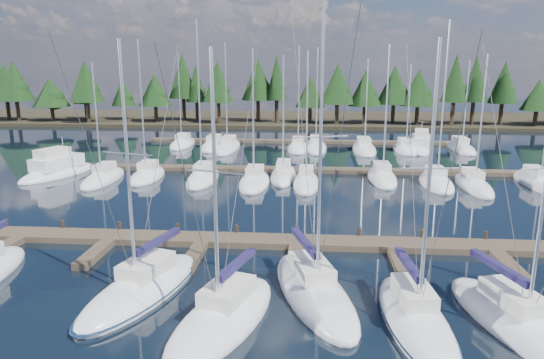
# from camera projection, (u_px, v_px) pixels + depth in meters

# --- Properties ---
(ground) EXTENTS (260.00, 260.00, 0.00)m
(ground) POSITION_uv_depth(u_px,v_px,m) (301.00, 196.00, 42.57)
(ground) COLOR black
(ground) RESTS_ON ground
(far_shore) EXTENTS (220.00, 30.00, 0.60)m
(far_shore) POSITION_uv_depth(u_px,v_px,m) (307.00, 119.00, 100.72)
(far_shore) COLOR #2C2618
(far_shore) RESTS_ON ground
(main_dock) EXTENTS (44.00, 6.13, 0.90)m
(main_dock) POSITION_uv_depth(u_px,v_px,m) (296.00, 245.00, 30.26)
(main_dock) COLOR brown
(main_dock) RESTS_ON ground
(back_docks) EXTENTS (50.00, 21.80, 0.40)m
(back_docks) POSITION_uv_depth(u_px,v_px,m) (304.00, 154.00, 61.53)
(back_docks) COLOR brown
(back_docks) RESTS_ON ground
(front_sailboat_1) EXTENTS (5.68, 9.95, 13.12)m
(front_sailboat_1) POSITION_uv_depth(u_px,v_px,m) (143.00, 288.00, 24.29)
(front_sailboat_1) COLOR white
(front_sailboat_1) RESTS_ON ground
(front_sailboat_2) EXTENTS (5.42, 9.01, 12.68)m
(front_sailboat_2) POSITION_uv_depth(u_px,v_px,m) (224.00, 317.00, 21.51)
(front_sailboat_2) COLOR white
(front_sailboat_2) RESTS_ON ground
(front_sailboat_3) EXTENTS (5.66, 10.00, 14.62)m
(front_sailboat_3) POSITION_uv_depth(u_px,v_px,m) (314.00, 291.00, 24.01)
(front_sailboat_3) COLOR white
(front_sailboat_3) RESTS_ON ground
(front_sailboat_4) EXTENTS (3.43, 9.09, 13.02)m
(front_sailboat_4) POSITION_uv_depth(u_px,v_px,m) (415.00, 319.00, 21.36)
(front_sailboat_4) COLOR white
(front_sailboat_4) RESTS_ON ground
(front_sailboat_5) EXTENTS (5.25, 9.73, 13.20)m
(front_sailboat_5) POSITION_uv_depth(u_px,v_px,m) (518.00, 324.00, 20.95)
(front_sailboat_5) COLOR white
(front_sailboat_5) RESTS_ON ground
(back_sailboat_rows) EXTENTS (44.68, 30.74, 16.13)m
(back_sailboat_rows) POSITION_uv_depth(u_px,v_px,m) (308.00, 161.00, 56.78)
(back_sailboat_rows) COLOR white
(back_sailboat_rows) RESTS_ON ground
(motor_yacht_left) EXTENTS (6.09, 10.10, 4.80)m
(motor_yacht_left) POSITION_uv_depth(u_px,v_px,m) (58.00, 171.00, 50.33)
(motor_yacht_left) COLOR white
(motor_yacht_left) RESTS_ON ground
(motor_yacht_right) EXTENTS (5.00, 9.84, 4.70)m
(motor_yacht_right) POSITION_uv_depth(u_px,v_px,m) (421.00, 147.00, 65.17)
(motor_yacht_right) COLOR white
(motor_yacht_right) RESTS_ON ground
(tree_line) EXTENTS (184.36, 11.75, 13.93)m
(tree_line) POSITION_uv_depth(u_px,v_px,m) (301.00, 86.00, 89.60)
(tree_line) COLOR black
(tree_line) RESTS_ON far_shore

